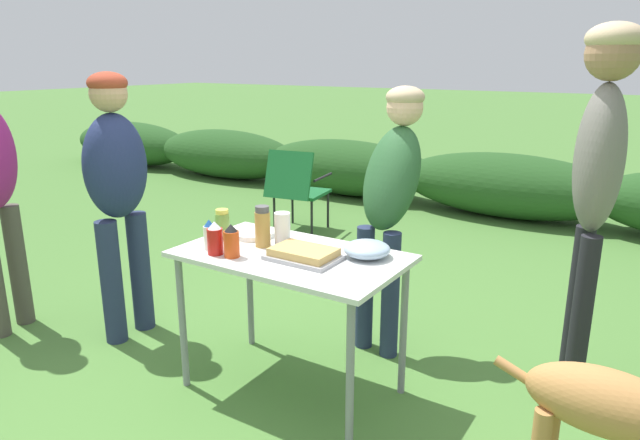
{
  "coord_description": "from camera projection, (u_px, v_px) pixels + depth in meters",
  "views": [
    {
      "loc": [
        1.52,
        -2.13,
        1.64
      ],
      "look_at": [
        0.08,
        0.13,
        0.89
      ],
      "focal_mm": 32.0,
      "sensor_mm": 36.0,
      "label": 1
    }
  ],
  "objects": [
    {
      "name": "ground_plane",
      "position": [
        293.0,
        388.0,
        2.96
      ],
      "size": [
        60.0,
        60.0,
        0.0
      ],
      "primitive_type": "plane",
      "color": "#477533"
    },
    {
      "name": "camp_chair_green_behind_table",
      "position": [
        297.0,
        187.0,
        5.48
      ],
      "size": [
        0.55,
        0.65,
        0.83
      ],
      "rotation": [
        0.0,
        0.0,
        0.16
      ],
      "color": "#19602D",
      "rests_on": "ground"
    },
    {
      "name": "spice_jar",
      "position": [
        263.0,
        227.0,
        2.84
      ],
      "size": [
        0.08,
        0.08,
        0.21
      ],
      "color": "#B2893D",
      "rests_on": "folding_table"
    },
    {
      "name": "dog",
      "position": [
        620.0,
        414.0,
        2.0
      ],
      "size": [
        0.88,
        0.27,
        0.65
      ],
      "rotation": [
        0.0,
        0.0,
        -1.61
      ],
      "color": "#B27A42",
      "rests_on": "ground"
    },
    {
      "name": "mayo_bottle",
      "position": [
        210.0,
        235.0,
        2.8
      ],
      "size": [
        0.06,
        0.06,
        0.15
      ],
      "color": "silver",
      "rests_on": "folding_table"
    },
    {
      "name": "shrub_hedge",
      "position": [
        507.0,
        185.0,
        6.14
      ],
      "size": [
        14.4,
        0.9,
        0.68
      ],
      "color": "#234C1E",
      "rests_on": "ground"
    },
    {
      "name": "paper_cup_stack",
      "position": [
        282.0,
        230.0,
        2.85
      ],
      "size": [
        0.08,
        0.08,
        0.17
      ],
      "primitive_type": "cylinder",
      "color": "white",
      "rests_on": "folding_table"
    },
    {
      "name": "standing_person_with_beanie",
      "position": [
        391.0,
        188.0,
        3.18
      ],
      "size": [
        0.37,
        0.47,
        1.51
      ],
      "rotation": [
        0.0,
        0.0,
        -0.12
      ],
      "color": "#232D4C",
      "rests_on": "ground"
    },
    {
      "name": "hot_sauce_bottle",
      "position": [
        231.0,
        241.0,
        2.7
      ],
      "size": [
        0.07,
        0.07,
        0.16
      ],
      "color": "#CC4214",
      "rests_on": "folding_table"
    },
    {
      "name": "food_tray",
      "position": [
        304.0,
        254.0,
        2.67
      ],
      "size": [
        0.33,
        0.22,
        0.06
      ],
      "color": "#9E9EA3",
      "rests_on": "folding_table"
    },
    {
      "name": "folding_table",
      "position": [
        291.0,
        268.0,
        2.78
      ],
      "size": [
        1.1,
        0.64,
        0.74
      ],
      "color": "silver",
      "rests_on": "ground"
    },
    {
      "name": "standing_person_in_navy_coat",
      "position": [
        117.0,
        182.0,
        3.3
      ],
      "size": [
        0.29,
        0.4,
        1.59
      ],
      "rotation": [
        0.0,
        0.0,
        1.58
      ],
      "color": "#232D4C",
      "rests_on": "ground"
    },
    {
      "name": "relish_jar",
      "position": [
        223.0,
        224.0,
        2.98
      ],
      "size": [
        0.07,
        0.07,
        0.16
      ],
      "color": "olive",
      "rests_on": "folding_table"
    },
    {
      "name": "ketchup_bottle",
      "position": [
        215.0,
        239.0,
        2.74
      ],
      "size": [
        0.08,
        0.08,
        0.16
      ],
      "color": "red",
      "rests_on": "folding_table"
    },
    {
      "name": "plate_stack",
      "position": [
        253.0,
        234.0,
        3.03
      ],
      "size": [
        0.22,
        0.22,
        0.03
      ],
      "primitive_type": "cylinder",
      "color": "white",
      "rests_on": "folding_table"
    },
    {
      "name": "standing_person_in_olive_jacket",
      "position": [
        599.0,
        163.0,
        2.63
      ],
      "size": [
        0.29,
        0.35,
        1.81
      ],
      "rotation": [
        0.0,
        0.0,
        -1.29
      ],
      "color": "black",
      "rests_on": "ground"
    },
    {
      "name": "mixing_bowl",
      "position": [
        367.0,
        249.0,
        2.7
      ],
      "size": [
        0.22,
        0.22,
        0.08
      ],
      "primitive_type": "ellipsoid",
      "color": "#99B2CC",
      "rests_on": "folding_table"
    }
  ]
}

